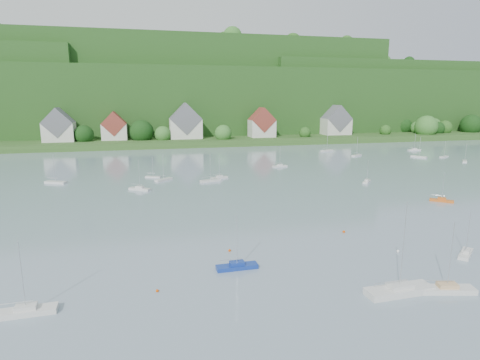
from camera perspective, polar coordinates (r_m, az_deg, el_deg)
The scene contains 19 objects.
far_shore_strip at distance 216.64m, azimuth -9.48°, elevation 5.88°, with size 600.00×60.00×3.00m, color #2D511E.
forested_ridge at distance 284.00m, azimuth -10.57°, elevation 11.54°, with size 620.00×181.22×69.89m.
village_building_0 at distance 206.43m, azimuth -24.80°, elevation 6.90°, with size 14.00×10.40×16.00m.
village_building_1 at distance 205.10m, azimuth -17.77°, elevation 7.19°, with size 12.00×9.36×14.00m.
village_building_2 at distance 204.41m, azimuth -7.90°, elevation 8.05°, with size 16.00×11.44×18.00m.
village_building_3 at distance 210.21m, azimuth 3.18°, elevation 8.01°, with size 13.00×10.40×15.50m.
village_building_4 at distance 230.70m, azimuth 13.77°, elevation 8.07°, with size 15.00×10.40×16.50m.
near_sailboat_0 at distance 51.30m, azimuth -28.60°, elevation -16.29°, with size 6.40×2.02×8.55m.
near_sailboat_1 at distance 56.07m, azimuth -0.45°, elevation -12.35°, with size 5.86×1.77×7.86m.
near_sailboat_2 at distance 56.08m, azimuth 27.84°, elevation -13.76°, with size 6.89×3.34×8.97m.
near_sailboat_3 at distance 69.45m, azimuth 29.94°, elevation -9.15°, with size 4.85×4.33×6.89m.
near_sailboat_4 at distance 53.21m, azimuth 22.12°, elevation -14.53°, with size 8.64×2.69×11.56m.
near_sailboat_5 at distance 101.53m, azimuth 27.22°, elevation -2.59°, with size 4.71×4.39×6.81m.
mooring_buoy_0 at distance 51.32m, azimuth -11.91°, elevation -15.56°, with size 0.38×0.38×0.38m, color #D24601.
mooring_buoy_1 at distance 66.43m, azimuth 21.91°, elevation -9.68°, with size 0.48×0.48×0.48m, color white.
mooring_buoy_2 at distance 72.61m, azimuth 14.83°, elevation -7.37°, with size 0.49×0.49×0.49m, color #D24601.
mooring_buoy_3 at distance 62.11m, azimuth -1.52°, elevation -10.30°, with size 0.44×0.44×0.44m, color #D24601.
mooring_buoy_4 at distance 71.24m, azimuth 29.61°, elevation -8.95°, with size 0.42×0.42×0.42m, color white.
far_sailboat_cluster at distance 132.53m, azimuth -3.48°, elevation 1.81°, with size 192.15×67.24×8.64m.
Camera 1 is at (-14.88, -15.02, 23.40)m, focal length 29.40 mm.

